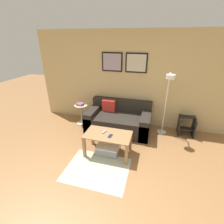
{
  "coord_description": "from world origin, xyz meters",
  "views": [
    {
      "loc": [
        0.62,
        -1.46,
        2.34
      ],
      "look_at": [
        -0.26,
        1.66,
        0.85
      ],
      "focal_mm": 26.0,
      "sensor_mm": 36.0,
      "label": 1
    }
  ],
  "objects": [
    {
      "name": "coffee_table",
      "position": [
        -0.25,
        1.31,
        0.4
      ],
      "size": [
        0.98,
        0.55,
        0.5
      ],
      "color": "#997047",
      "rests_on": "ground_plane"
    },
    {
      "name": "step_stool",
      "position": [
        1.48,
        2.6,
        0.27
      ],
      "size": [
        0.39,
        0.39,
        0.5
      ],
      "color": "black",
      "rests_on": "ground_plane"
    },
    {
      "name": "wall_back",
      "position": [
        -0.01,
        2.89,
        1.28
      ],
      "size": [
        5.6,
        0.09,
        2.55
      ],
      "color": "tan",
      "rests_on": "ground_plane"
    },
    {
      "name": "floor_lamp",
      "position": [
        0.89,
        2.36,
        1.12
      ],
      "size": [
        0.23,
        0.53,
        1.62
      ],
      "color": "white",
      "rests_on": "ground_plane"
    },
    {
      "name": "storage_bin",
      "position": [
        -0.25,
        1.34,
        0.1
      ],
      "size": [
        0.49,
        0.42,
        0.21
      ],
      "color": "gray",
      "rests_on": "ground_plane"
    },
    {
      "name": "ground_plane",
      "position": [
        0.0,
        0.0,
        0.0
      ],
      "size": [
        16.0,
        16.0,
        0.0
      ],
      "primitive_type": "plane",
      "color": "olive"
    },
    {
      "name": "cell_phone",
      "position": [
        -0.18,
        1.24,
        0.5
      ],
      "size": [
        0.09,
        0.15,
        0.01
      ],
      "primitive_type": "cube",
      "rotation": [
        0.0,
        0.0,
        -0.16
      ],
      "color": "#1E2338",
      "rests_on": "coffee_table"
    },
    {
      "name": "book_stack",
      "position": [
        -1.43,
        2.43,
        0.61
      ],
      "size": [
        0.21,
        0.2,
        0.06
      ],
      "color": "#4C4C51",
      "rests_on": "side_table"
    },
    {
      "name": "remote_control",
      "position": [
        -0.35,
        1.36,
        0.51
      ],
      "size": [
        0.09,
        0.15,
        0.02
      ],
      "primitive_type": "cube",
      "rotation": [
        0.0,
        0.0,
        -0.37
      ],
      "color": "#99999E",
      "rests_on": "coffee_table"
    },
    {
      "name": "side_table",
      "position": [
        -1.4,
        2.43,
        0.35
      ],
      "size": [
        0.37,
        0.37,
        0.58
      ],
      "color": "silver",
      "rests_on": "ground_plane"
    },
    {
      "name": "couch",
      "position": [
        -0.28,
        2.39,
        0.28
      ],
      "size": [
        1.68,
        0.95,
        0.77
      ],
      "color": "#28231E",
      "rests_on": "ground_plane"
    },
    {
      "name": "area_rug",
      "position": [
        -0.31,
        0.78,
        0.0
      ],
      "size": [
        1.22,
        0.95,
        0.01
      ],
      "primitive_type": "cube",
      "color": "#B2B79E",
      "rests_on": "ground_plane"
    }
  ]
}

